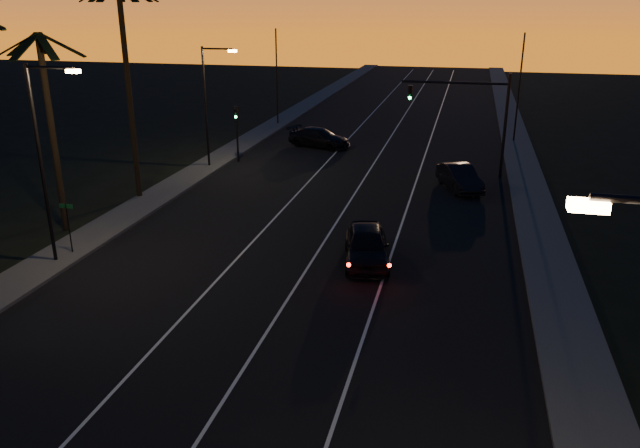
% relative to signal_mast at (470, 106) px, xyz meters
% --- Properties ---
extents(road, '(20.00, 170.00, 0.01)m').
position_rel_signal_mast_xyz_m(road, '(-7.14, -9.99, -4.78)').
color(road, black).
rests_on(road, ground).
extents(sidewalk_left, '(2.40, 170.00, 0.16)m').
position_rel_signal_mast_xyz_m(sidewalk_left, '(-18.34, -9.99, -4.70)').
color(sidewalk_left, '#3E3D3B').
rests_on(sidewalk_left, ground).
extents(sidewalk_right, '(2.40, 170.00, 0.16)m').
position_rel_signal_mast_xyz_m(sidewalk_right, '(4.06, -9.99, -4.70)').
color(sidewalk_right, '#3E3D3B').
rests_on(sidewalk_right, ground).
extents(lane_stripe_left, '(0.12, 160.00, 0.01)m').
position_rel_signal_mast_xyz_m(lane_stripe_left, '(-10.14, -9.99, -4.76)').
color(lane_stripe_left, silver).
rests_on(lane_stripe_left, road).
extents(lane_stripe_mid, '(0.12, 160.00, 0.01)m').
position_rel_signal_mast_xyz_m(lane_stripe_mid, '(-6.64, -9.99, -4.76)').
color(lane_stripe_mid, silver).
rests_on(lane_stripe_mid, road).
extents(lane_stripe_right, '(0.12, 160.00, 0.01)m').
position_rel_signal_mast_xyz_m(lane_stripe_right, '(-3.14, -9.99, -4.76)').
color(lane_stripe_right, silver).
rests_on(lane_stripe_right, road).
extents(palm_mid, '(4.25, 4.16, 10.03)m').
position_rel_signal_mast_xyz_m(palm_mid, '(-20.34, -15.99, 1.47)').
color(palm_mid, black).
rests_on(palm_mid, ground).
extents(palm_far, '(4.25, 4.16, 12.53)m').
position_rel_signal_mast_xyz_m(palm_far, '(-19.34, -9.99, 2.83)').
color(palm_far, black).
rests_on(palm_far, ground).
extents(streetlight_left_near, '(2.55, 0.26, 9.00)m').
position_rel_signal_mast_xyz_m(streetlight_left_near, '(-17.84, -19.99, 0.54)').
color(streetlight_left_near, black).
rests_on(streetlight_left_near, ground).
extents(streetlight_left_far, '(2.55, 0.26, 8.50)m').
position_rel_signal_mast_xyz_m(streetlight_left_far, '(-17.82, -1.99, 0.28)').
color(streetlight_left_far, black).
rests_on(streetlight_left_far, ground).
extents(street_sign, '(0.70, 0.06, 2.60)m').
position_rel_signal_mast_xyz_m(street_sign, '(-17.94, -18.99, -3.13)').
color(street_sign, black).
rests_on(street_sign, ground).
extents(signal_mast, '(7.10, 0.41, 7.00)m').
position_rel_signal_mast_xyz_m(signal_mast, '(0.00, 0.00, 0.00)').
color(signal_mast, black).
rests_on(signal_mast, ground).
extents(signal_post, '(0.28, 0.37, 4.20)m').
position_rel_signal_mast_xyz_m(signal_post, '(-16.64, -0.01, -1.89)').
color(signal_post, black).
rests_on(signal_post, ground).
extents(far_pole_left, '(0.14, 0.14, 9.00)m').
position_rel_signal_mast_xyz_m(far_pole_left, '(-18.14, 15.01, -0.28)').
color(far_pole_left, black).
rests_on(far_pole_left, ground).
extents(far_pole_right, '(0.14, 0.14, 9.00)m').
position_rel_signal_mast_xyz_m(far_pole_right, '(3.86, 12.01, -0.28)').
color(far_pole_right, black).
rests_on(far_pole_right, ground).
extents(lead_car, '(2.94, 5.75, 1.68)m').
position_rel_signal_mast_xyz_m(lead_car, '(-4.17, -16.61, -3.93)').
color(lead_car, black).
rests_on(lead_car, road).
extents(right_car, '(3.27, 4.98, 1.55)m').
position_rel_signal_mast_xyz_m(right_car, '(-0.31, -3.52, -3.99)').
color(right_car, black).
rests_on(right_car, road).
extents(cross_car, '(5.71, 3.67, 1.54)m').
position_rel_signal_mast_xyz_m(cross_car, '(-11.91, 6.36, -4.00)').
color(cross_car, black).
rests_on(cross_car, road).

